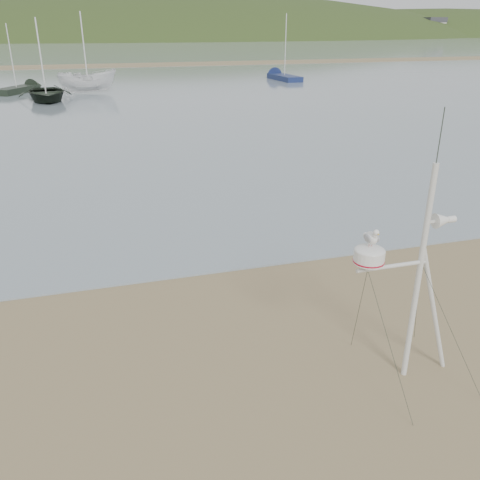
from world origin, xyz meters
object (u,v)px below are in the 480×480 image
object	(u,v)px
boat_dark	(41,62)
boat_white	(86,63)
sailboat_blue_far	(277,76)
sailboat_dark_mid	(27,88)
mast_rig	(411,321)

from	to	relation	value
boat_dark	boat_white	size ratio (longest dim) A/B	1.15
sailboat_blue_far	sailboat_dark_mid	size ratio (longest dim) A/B	1.20
mast_rig	boat_dark	distance (m)	36.80
boat_dark	sailboat_dark_mid	size ratio (longest dim) A/B	0.94
boat_dark	sailboat_blue_far	size ratio (longest dim) A/B	0.79
mast_rig	boat_white	bearing A→B (deg)	96.04
sailboat_blue_far	sailboat_dark_mid	bearing A→B (deg)	-170.21
boat_dark	boat_white	bearing A→B (deg)	48.44
boat_dark	mast_rig	bearing A→B (deg)	-84.06
sailboat_blue_far	boat_dark	bearing A→B (deg)	-153.56
boat_dark	sailboat_dark_mid	world-z (taller)	boat_dark
boat_white	sailboat_blue_far	size ratio (longest dim) A/B	0.68
boat_dark	boat_white	xyz separation A→B (m)	(3.14, 4.34, -0.36)
boat_white	sailboat_blue_far	xyz separation A→B (m)	(19.49, 6.91, -2.15)
sailboat_dark_mid	mast_rig	bearing A→B (deg)	-77.71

